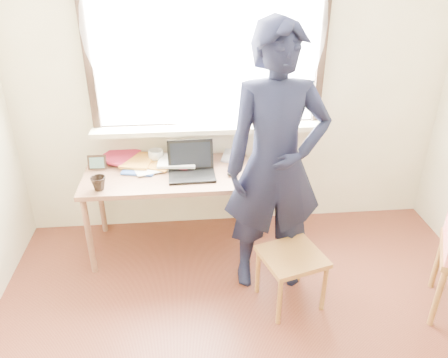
{
  "coord_description": "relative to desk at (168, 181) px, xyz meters",
  "views": [
    {
      "loc": [
        -0.38,
        -1.36,
        2.21
      ],
      "look_at": [
        -0.17,
        0.95,
        0.97
      ],
      "focal_mm": 35.0,
      "sensor_mm": 36.0,
      "label": 1
    }
  ],
  "objects": [
    {
      "name": "mouse",
      "position": [
        0.49,
        -0.1,
        0.09
      ],
      "size": [
        0.09,
        0.06,
        0.03
      ],
      "primitive_type": "ellipsoid",
      "color": "black",
      "rests_on": "desk"
    },
    {
      "name": "work_chair",
      "position": [
        0.82,
        -0.72,
        -0.28
      ],
      "size": [
        0.48,
        0.47,
        0.4
      ],
      "color": "#9C6A33",
      "rests_on": "ground"
    },
    {
      "name": "desk",
      "position": [
        0.0,
        0.0,
        0.0
      ],
      "size": [
        1.28,
        0.64,
        0.69
      ],
      "color": "#8B5F45",
      "rests_on": "ground"
    },
    {
      "name": "desk_clutter",
      "position": [
        -0.16,
        0.19,
        0.09
      ],
      "size": [
        0.84,
        0.46,
        0.04
      ],
      "color": "white",
      "rests_on": "desk"
    },
    {
      "name": "laptop",
      "position": [
        0.18,
        -0.03,
        0.13
      ],
      "size": [
        0.36,
        0.29,
        0.24
      ],
      "color": "black",
      "rests_on": "desk"
    },
    {
      "name": "mug_white",
      "position": [
        -0.1,
        0.21,
        0.12
      ],
      "size": [
        0.17,
        0.17,
        0.1
      ],
      "primitive_type": "imported",
      "rotation": [
        0.0,
        0.0,
        0.83
      ],
      "color": "white",
      "rests_on": "desk"
    },
    {
      "name": "picture_frame",
      "position": [
        -0.54,
        0.1,
        0.13
      ],
      "size": [
        0.14,
        0.02,
        0.11
      ],
      "color": "black",
      "rests_on": "desk"
    },
    {
      "name": "room_shell",
      "position": [
        0.52,
        -1.43,
        1.02
      ],
      "size": [
        3.52,
        4.02,
        2.61
      ],
      "color": "#F0E8C1",
      "rests_on": "ground"
    },
    {
      "name": "book_a",
      "position": [
        -0.41,
        0.24,
        0.08
      ],
      "size": [
        0.35,
        0.37,
        0.03
      ],
      "primitive_type": "imported",
      "rotation": [
        0.0,
        0.0,
        0.58
      ],
      "color": "white",
      "rests_on": "desk"
    },
    {
      "name": "person",
      "position": [
        0.73,
        -0.45,
        0.32
      ],
      "size": [
        0.68,
        0.45,
        1.87
      ],
      "primitive_type": "imported",
      "rotation": [
        0.0,
        0.0,
        -0.0
      ],
      "color": "black",
      "rests_on": "ground"
    },
    {
      "name": "mug_dark",
      "position": [
        -0.48,
        -0.22,
        0.12
      ],
      "size": [
        0.13,
        0.13,
        0.1
      ],
      "primitive_type": "imported",
      "rotation": [
        0.0,
        0.0,
        -0.22
      ],
      "color": "black",
      "rests_on": "desk"
    },
    {
      "name": "book_b",
      "position": [
        0.45,
        0.26,
        0.08
      ],
      "size": [
        0.24,
        0.28,
        0.02
      ],
      "primitive_type": "imported",
      "rotation": [
        0.0,
        0.0,
        -0.26
      ],
      "color": "white",
      "rests_on": "desk"
    }
  ]
}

